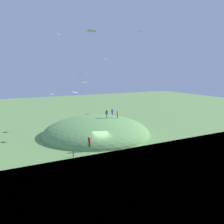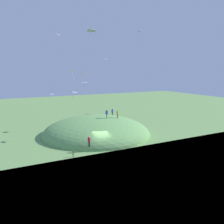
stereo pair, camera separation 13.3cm
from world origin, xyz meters
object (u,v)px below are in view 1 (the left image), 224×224
at_px(kite_0, 139,33).
at_px(kite_1, 105,59).
at_px(kite_2, 84,83).
at_px(kite_5, 73,72).
at_px(kite_6, 85,74).
at_px(mooring_post, 73,154).
at_px(person_on_hilltop, 118,113).
at_px(kite_7, 95,57).
at_px(person_walking_path, 112,111).
at_px(person_watching_kites, 89,140).
at_px(kite_3, 58,35).
at_px(kite_8, 52,95).
at_px(person_with_child, 107,113).
at_px(kite_9, 92,31).
at_px(kite_4, 75,93).

height_order(kite_0, kite_1, kite_0).
xyz_separation_m(kite_2, kite_5, (4.84, 0.49, 1.80)).
height_order(kite_6, mooring_post, kite_6).
xyz_separation_m(person_on_hilltop, kite_6, (8.16, 3.42, 7.29)).
bearing_deg(kite_7, person_walking_path, -52.36).
bearing_deg(person_watching_kites, kite_3, -8.55).
bearing_deg(kite_8, kite_5, -53.11).
distance_m(kite_2, kite_6, 7.44).
bearing_deg(person_with_child, person_watching_kites, -14.81).
height_order(kite_0, mooring_post, kite_0).
xyz_separation_m(person_walking_path, person_on_hilltop, (-7.18, 2.65, 0.96)).
relative_size(person_with_child, kite_9, 0.94).
height_order(person_with_child, kite_7, kite_7).
bearing_deg(person_walking_path, kite_7, -110.05).
relative_size(kite_2, kite_8, 0.97).
height_order(kite_0, kite_4, kite_0).
distance_m(person_with_child, mooring_post, 12.94).
relative_size(person_watching_kites, kite_2, 1.33).
bearing_deg(kite_9, person_with_child, -36.30).
relative_size(kite_3, mooring_post, 1.62).
relative_size(person_watching_kites, kite_1, 1.42).
xyz_separation_m(person_watching_kites, person_walking_path, (13.89, -11.36, 1.43)).
relative_size(person_on_hilltop, kite_7, 0.80).
bearing_deg(kite_0, person_on_hilltop, 0.22).
relative_size(kite_2, kite_4, 0.67).
bearing_deg(person_with_child, person_walking_path, 173.77).
height_order(kite_2, kite_7, kite_7).
bearing_deg(kite_7, kite_9, 154.22).
bearing_deg(person_walking_path, person_with_child, -92.52).
relative_size(kite_3, kite_8, 1.21).
relative_size(kite_3, kite_4, 0.84).
bearing_deg(person_watching_kites, mooring_post, 60.85).
relative_size(kite_5, mooring_post, 1.93).
relative_size(kite_0, kite_9, 1.01).
height_order(kite_6, kite_7, kite_7).
distance_m(person_walking_path, kite_5, 12.83).
height_order(kite_4, kite_8, kite_4).
bearing_deg(kite_7, kite_8, 90.57).
xyz_separation_m(person_walking_path, kite_8, (-4.84, 14.55, 4.88)).
relative_size(person_walking_path, kite_1, 1.44).
distance_m(kite_4, kite_6, 16.60).
height_order(kite_1, kite_4, kite_1).
bearing_deg(person_walking_path, person_watching_kites, -96.96).
bearing_deg(kite_9, person_on_hilltop, -44.62).
relative_size(kite_7, mooring_post, 2.05).
bearing_deg(person_on_hilltop, kite_0, -115.89).
bearing_deg(kite_3, kite_5, -29.59).
bearing_deg(mooring_post, kite_1, -54.76).
bearing_deg(person_on_hilltop, kite_5, 111.00).
bearing_deg(kite_8, kite_6, -55.55).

